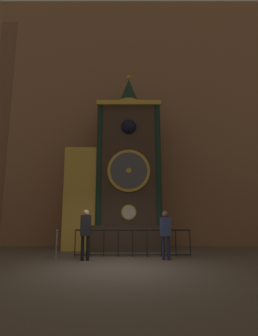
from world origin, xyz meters
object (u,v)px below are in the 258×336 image
Objects in this scene: clock_tower at (120,177)px; visitor_near at (86,230)px; stanchion_post at (57,249)px; visitor_far at (166,230)px.

visitor_near is (-1.03, -2.88, -2.25)m from clock_tower.
visitor_near reaches higher than stanchion_post.
visitor_far is 3.98m from stanchion_post.
clock_tower is 8.49× the size of stanchion_post.
visitor_far is 1.66× the size of stanchion_post.
clock_tower is 3.80m from visitor_near.
clock_tower reaches higher than visitor_far.
visitor_near reaches higher than visitor_far.
clock_tower reaches higher than visitor_near.
clock_tower is 3.94m from visitor_far.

